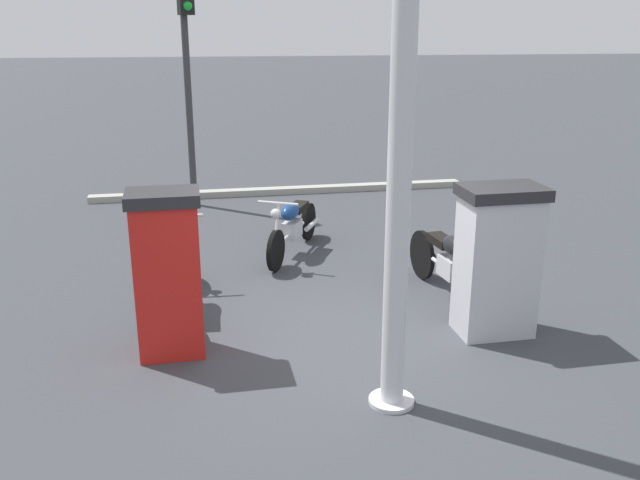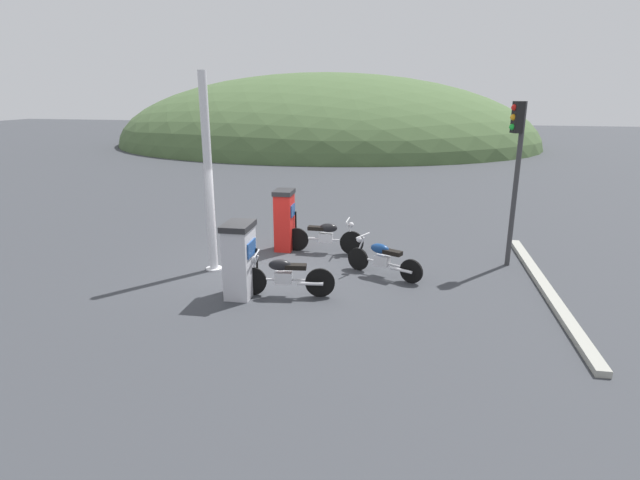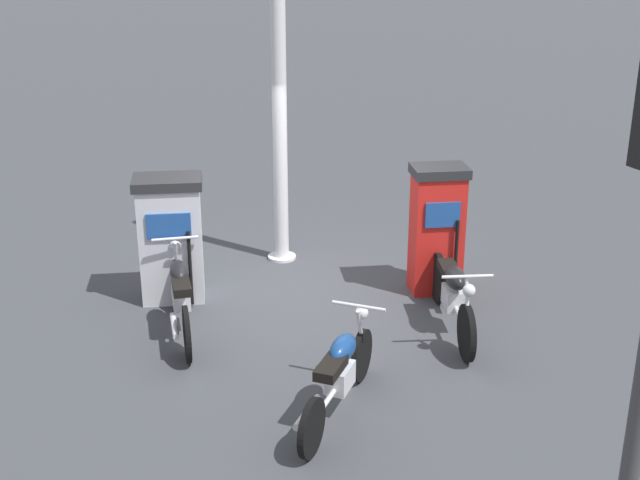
# 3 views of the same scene
# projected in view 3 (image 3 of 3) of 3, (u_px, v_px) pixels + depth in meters

# --- Properties ---
(ground_plane) EXTENTS (120.00, 120.00, 0.00)m
(ground_plane) POSITION_uv_depth(u_px,v_px,m) (306.00, 298.00, 10.85)
(ground_plane) COLOR #383A3F
(fuel_pump_near) EXTENTS (0.62, 0.87, 1.60)m
(fuel_pump_near) POSITION_uv_depth(u_px,v_px,m) (171.00, 238.00, 10.57)
(fuel_pump_near) COLOR silver
(fuel_pump_near) RESTS_ON ground
(fuel_pump_far) EXTENTS (0.56, 0.71, 1.67)m
(fuel_pump_far) POSITION_uv_depth(u_px,v_px,m) (437.00, 229.00, 10.79)
(fuel_pump_far) COLOR red
(fuel_pump_far) RESTS_ON ground
(motorcycle_near_pump) EXTENTS (2.08, 0.56, 0.95)m
(motorcycle_near_pump) POSITION_uv_depth(u_px,v_px,m) (181.00, 293.00, 9.85)
(motorcycle_near_pump) COLOR black
(motorcycle_near_pump) RESTS_ON ground
(motorcycle_far_pump) EXTENTS (2.15, 0.56, 0.96)m
(motorcycle_far_pump) POSITION_uv_depth(u_px,v_px,m) (453.00, 294.00, 9.86)
(motorcycle_far_pump) COLOR black
(motorcycle_far_pump) RESTS_ON ground
(motorcycle_extra) EXTENTS (1.85, 0.99, 0.92)m
(motorcycle_extra) POSITION_uv_depth(u_px,v_px,m) (339.00, 372.00, 8.18)
(motorcycle_extra) COLOR black
(motorcycle_extra) RESTS_ON ground
(canopy_support_pole) EXTENTS (0.40, 0.40, 4.67)m
(canopy_support_pole) POSITION_uv_depth(u_px,v_px,m) (279.00, 101.00, 11.32)
(canopy_support_pole) COLOR silver
(canopy_support_pole) RESTS_ON ground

